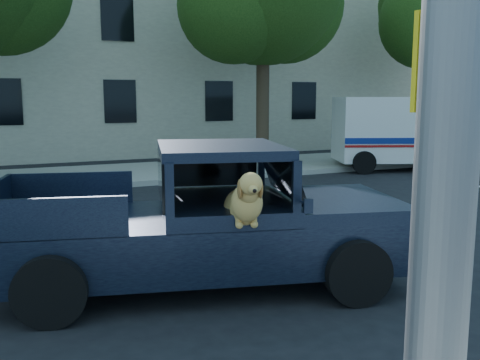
# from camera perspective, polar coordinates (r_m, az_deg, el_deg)

# --- Properties ---
(ground) EXTENTS (120.00, 120.00, 0.00)m
(ground) POSITION_cam_1_polar(r_m,az_deg,el_deg) (7.87, 1.62, -8.77)
(ground) COLOR black
(ground) RESTS_ON ground
(far_sidewalk) EXTENTS (60.00, 4.00, 0.15)m
(far_sidewalk) POSITION_cam_1_polar(r_m,az_deg,el_deg) (16.43, -12.69, 0.60)
(far_sidewalk) COLOR gray
(far_sidewalk) RESTS_ON ground
(lane_stripes) EXTENTS (21.60, 0.14, 0.01)m
(lane_stripes) POSITION_cam_1_polar(r_m,az_deg,el_deg) (11.68, 3.06, -2.87)
(lane_stripes) COLOR silver
(lane_stripes) RESTS_ON ground
(street_tree_right) EXTENTS (6.00, 5.20, 8.60)m
(street_tree_right) POSITION_cam_1_polar(r_m,az_deg,el_deg) (23.36, 21.11, 16.52)
(street_tree_right) COLOR #332619
(street_tree_right) RESTS_ON ground
(building_main) EXTENTS (26.00, 6.00, 9.00)m
(building_main) POSITION_cam_1_polar(r_m,az_deg,el_deg) (24.16, -9.62, 13.81)
(building_main) COLOR beige
(building_main) RESTS_ON ground
(pickup_truck) EXTENTS (5.35, 3.19, 1.80)m
(pickup_truck) POSITION_cam_1_polar(r_m,az_deg,el_deg) (6.80, -4.76, -6.30)
(pickup_truck) COLOR black
(pickup_truck) RESTS_ON ground
(mail_truck) EXTENTS (4.75, 3.47, 2.37)m
(mail_truck) POSITION_cam_1_polar(r_m,az_deg,el_deg) (18.29, 16.66, 4.30)
(mail_truck) COLOR silver
(mail_truck) RESTS_ON ground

